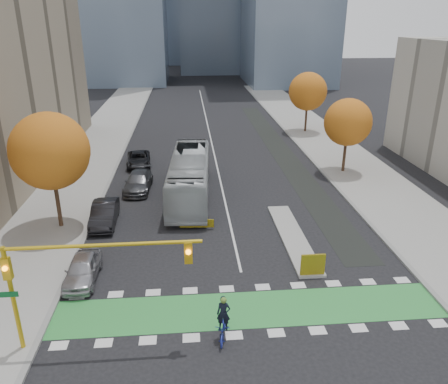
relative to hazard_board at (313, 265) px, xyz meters
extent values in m
plane|color=black|center=(-4.00, -4.20, -0.80)|extent=(300.00, 300.00, 0.00)
cube|color=gray|center=(-17.50, 15.80, -0.73)|extent=(7.00, 120.00, 0.15)
cube|color=gray|center=(9.50, 15.80, -0.73)|extent=(7.00, 120.00, 0.15)
cube|color=gray|center=(-14.00, 15.80, -0.73)|extent=(0.30, 120.00, 0.16)
cube|color=gray|center=(6.00, 15.80, -0.73)|extent=(0.30, 120.00, 0.16)
cube|color=#2E8E3C|center=(-4.00, -2.70, -0.79)|extent=(20.00, 3.00, 0.01)
cube|color=silver|center=(-4.00, 35.80, -0.80)|extent=(0.15, 70.00, 0.01)
cube|color=black|center=(3.50, 25.80, -0.80)|extent=(2.50, 50.00, 0.01)
cube|color=gray|center=(0.00, 4.80, -0.72)|extent=(1.60, 10.00, 0.16)
cube|color=yellow|center=(0.00, 0.00, 0.00)|extent=(1.40, 0.12, 1.30)
cylinder|color=#332114|center=(-16.00, 7.80, 1.82)|extent=(0.28, 0.28, 5.25)
sphere|color=#B75616|center=(-16.00, 7.80, 4.83)|extent=(5.20, 5.20, 5.20)
cylinder|color=#332114|center=(8.00, 17.80, 1.47)|extent=(0.28, 0.28, 4.55)
sphere|color=#B75616|center=(8.00, 17.80, 4.08)|extent=(4.40, 4.40, 4.40)
cylinder|color=#332114|center=(8.50, 33.80, 1.65)|extent=(0.28, 0.28, 4.90)
sphere|color=#B75616|center=(8.50, 33.80, 4.45)|extent=(4.80, 4.80, 4.80)
cylinder|color=#BF9914|center=(-14.50, -4.70, 1.80)|extent=(0.20, 0.20, 5.20)
cylinder|color=#BF9914|center=(-10.50, -4.70, 4.30)|extent=(8.20, 0.16, 0.16)
cube|color=#BF9914|center=(-14.50, -4.70, 3.40)|extent=(0.35, 0.28, 1.00)
sphere|color=orange|center=(-14.50, -4.88, 3.50)|extent=(0.22, 0.22, 0.22)
cube|color=#BF9914|center=(-7.00, -4.70, 3.80)|extent=(0.35, 0.28, 1.00)
sphere|color=orange|center=(-7.00, -4.88, 3.90)|extent=(0.22, 0.22, 0.22)
cube|color=#0C5926|center=(-14.50, -5.10, 2.40)|extent=(0.85, 0.04, 0.25)
imported|color=navy|center=(-5.50, -4.70, -0.30)|extent=(1.01, 2.01, 1.01)
imported|color=black|center=(-5.50, -4.70, 0.56)|extent=(0.69, 0.52, 1.71)
sphere|color=#597F2D|center=(-5.50, -4.70, 1.27)|extent=(0.29, 0.29, 0.29)
imported|color=#ABB0B2|center=(-6.79, 12.81, 0.99)|extent=(3.79, 12.98, 3.57)
imported|color=#A6A5AB|center=(-13.00, 0.80, -0.09)|extent=(1.71, 4.17, 1.42)
imported|color=black|center=(-13.00, 8.16, -0.02)|extent=(1.77, 4.78, 1.56)
imported|color=#48494D|center=(-11.21, 14.68, -0.05)|extent=(2.39, 5.31, 1.51)
imported|color=black|center=(-11.83, 21.47, -0.11)|extent=(2.68, 5.11, 1.37)
camera|label=1|loc=(-6.89, -20.99, 13.00)|focal=35.00mm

